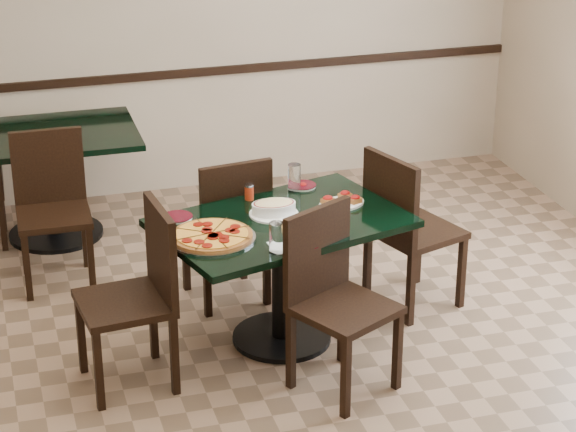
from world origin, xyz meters
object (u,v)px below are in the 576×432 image
object	(u,v)px
chair_right	(405,222)
bread_basket	(327,222)
chair_far	(230,223)
chair_left	(141,286)
main_table	(282,250)
lasagna_casserole	(274,207)
chair_near	(332,289)
bruschetta_platter	(341,201)
back_chair_near	(52,199)
pepperoni_pizza	(212,236)
back_table	(50,164)

from	to	relation	value
chair_right	bread_basket	size ratio (longest dim) A/B	4.87
chair_far	chair_left	world-z (taller)	chair_left
main_table	lasagna_casserole	xyz separation A→B (m)	(-0.02, 0.07, 0.23)
chair_near	bruschetta_platter	size ratio (longest dim) A/B	2.97
bruschetta_platter	chair_left	bearing A→B (deg)	176.75
lasagna_casserole	chair_right	bearing A→B (deg)	9.68
chair_far	chair_left	bearing A→B (deg)	40.28
chair_near	bruschetta_platter	xyz separation A→B (m)	(0.25, 0.61, 0.22)
chair_far	chair_right	world-z (taller)	chair_right
chair_far	back_chair_near	distance (m)	1.18
lasagna_casserole	bread_basket	size ratio (longest dim) A/B	1.35
chair_left	lasagna_casserole	xyz separation A→B (m)	(0.80, 0.28, 0.24)
chair_left	pepperoni_pizza	bearing A→B (deg)	93.33
back_chair_near	chair_far	bearing A→B (deg)	-32.67
lasagna_casserole	bread_basket	xyz separation A→B (m)	(0.22, -0.26, -0.01)
chair_left	back_chair_near	distance (m)	1.42
chair_left	bread_basket	size ratio (longest dim) A/B	4.87
chair_right	bread_basket	xyz separation A→B (m)	(-0.60, -0.36, 0.23)
chair_far	chair_right	bearing A→B (deg)	152.94
chair_near	pepperoni_pizza	bearing A→B (deg)	118.83
chair_left	lasagna_casserole	size ratio (longest dim) A/B	3.61
chair_left	back_chair_near	world-z (taller)	chair_left
back_table	chair_near	size ratio (longest dim) A/B	1.21
pepperoni_pizza	back_chair_near	bearing A→B (deg)	118.96
main_table	back_chair_near	bearing A→B (deg)	118.56
chair_far	lasagna_casserole	bearing A→B (deg)	100.37
chair_left	chair_near	bearing A→B (deg)	66.55
bread_basket	bruschetta_platter	size ratio (longest dim) A/B	0.62
back_chair_near	lasagna_casserole	size ratio (longest dim) A/B	3.49
bruschetta_platter	lasagna_casserole	bearing A→B (deg)	166.59
bread_basket	main_table	bearing A→B (deg)	141.84
chair_right	back_chair_near	xyz separation A→B (m)	(-1.96, 1.00, -0.02)
back_table	back_chair_near	bearing A→B (deg)	-94.31
chair_far	pepperoni_pizza	bearing A→B (deg)	61.22
chair_right	bruschetta_platter	distance (m)	0.48
chair_near	pepperoni_pizza	distance (m)	0.70
pepperoni_pizza	bruschetta_platter	xyz separation A→B (m)	(0.80, 0.24, 0.01)
bread_basket	chair_far	bearing A→B (deg)	122.22
chair_right	bread_basket	world-z (taller)	chair_right
chair_left	bread_basket	bearing A→B (deg)	85.14
main_table	bread_basket	size ratio (longest dim) A/B	7.40
main_table	back_table	world-z (taller)	same
pepperoni_pizza	lasagna_casserole	size ratio (longest dim) A/B	1.70
back_table	bruschetta_platter	bearing A→B (deg)	-49.18
pepperoni_pizza	chair_left	bearing A→B (deg)	-170.73
chair_far	chair_near	size ratio (longest dim) A/B	0.97
lasagna_casserole	bruschetta_platter	xyz separation A→B (m)	(0.41, 0.03, -0.02)
chair_left	bruschetta_platter	size ratio (longest dim) A/B	3.00
chair_near	lasagna_casserole	world-z (taller)	chair_near
chair_right	lasagna_casserole	xyz separation A→B (m)	(-0.83, -0.11, 0.24)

